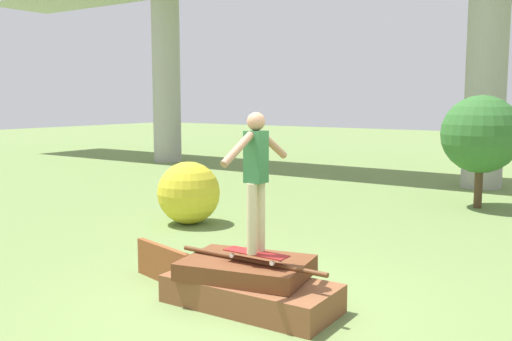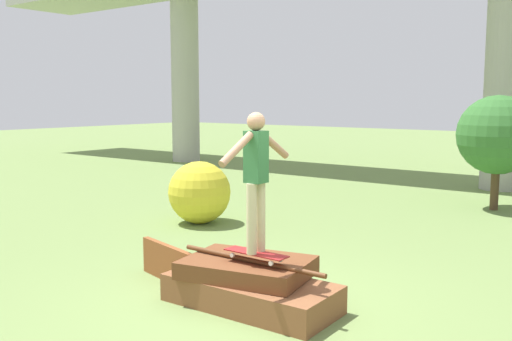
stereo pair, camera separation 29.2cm
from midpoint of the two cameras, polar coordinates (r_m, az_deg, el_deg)
name	(u,v)px [view 1 (the left image)]	position (r m, az deg, el deg)	size (l,w,h in m)	color
ground_plane	(251,307)	(7.10, -1.76, -13.48)	(80.00, 80.00, 0.00)	olive
scrap_pile	(249,285)	(7.06, -1.91, -11.34)	(2.13, 1.31, 0.61)	brown
scrap_plank_loose	(163,264)	(8.04, -10.33, -9.20)	(1.20, 0.37, 0.51)	brown
skateboard	(256,253)	(6.82, -1.24, -8.31)	(0.82, 0.22, 0.09)	maroon
skater	(256,172)	(6.62, -1.26, -0.12)	(0.22, 1.27, 1.65)	#C6B78E
tree_behind_left	(481,134)	(13.92, 21.02, 3.38)	(1.78, 1.78, 2.60)	#4C3823
bush_yellow_flowering	(189,193)	(11.54, -7.46, -2.23)	(1.26, 1.26, 1.26)	gold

